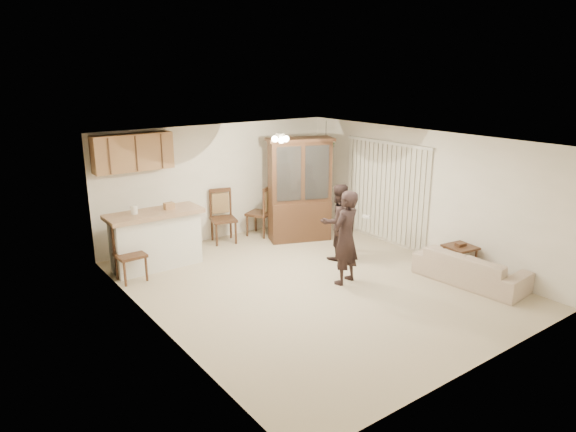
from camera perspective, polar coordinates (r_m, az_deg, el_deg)
floor at (r=9.04m, az=2.64°, el=-7.55°), size 6.50×6.50×0.00m
ceiling at (r=8.36m, az=2.86°, el=8.36°), size 5.50×6.50×0.02m
wall_back at (r=11.26m, az=-7.70°, el=3.75°), size 5.50×0.02×2.50m
wall_front at (r=6.56m, az=20.95°, el=-6.20°), size 5.50×0.02×2.50m
wall_left at (r=7.29m, az=-14.38°, el=-3.40°), size 0.02×6.50×2.50m
wall_right at (r=10.51m, az=14.52°, el=2.51°), size 0.02×6.50×2.50m
breakfast_bar at (r=9.91m, az=-14.43°, el=-2.81°), size 1.60×0.55×1.00m
bar_top at (r=9.76m, az=-14.65°, el=0.25°), size 1.75×0.70×0.08m
upper_cabinets at (r=10.19m, az=-16.86°, el=6.79°), size 1.50×0.34×0.70m
vertical_blinds at (r=11.09m, az=10.76°, el=2.63°), size 0.06×2.30×2.10m
ceiling_fixture at (r=9.44m, az=-0.82°, el=8.64°), size 0.36×0.36×0.20m
hanging_plant at (r=11.74m, az=4.20°, el=7.33°), size 0.43×0.37×0.48m
plant_cord at (r=11.69m, az=4.24°, el=8.90°), size 0.01×0.01×0.65m
sofa at (r=9.50m, az=19.65°, el=-4.95°), size 0.90×1.93×0.73m
adult at (r=8.84m, az=6.43°, el=-1.96°), size 0.74×0.58×1.80m
child at (r=10.02m, az=5.55°, el=-1.10°), size 0.74×0.63×1.35m
china_hutch at (r=11.05m, az=1.30°, el=2.86°), size 1.51×1.02×2.23m
side_table at (r=9.84m, az=18.49°, el=-4.62°), size 0.56×0.56×0.60m
chair_bar at (r=9.49m, az=-17.04°, el=-5.15°), size 0.49×0.49×1.06m
chair_hutch_left at (r=11.14m, az=-7.16°, el=-1.30°), size 0.62×0.62×1.15m
chair_hutch_right at (r=11.55m, az=-3.17°, el=-0.58°), size 0.68×0.68×1.13m
controller_adult at (r=8.53m, az=8.67°, el=-0.09°), size 0.08×0.15×0.04m
controller_child at (r=9.66m, az=6.64°, el=-0.24°), size 0.07×0.14×0.04m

